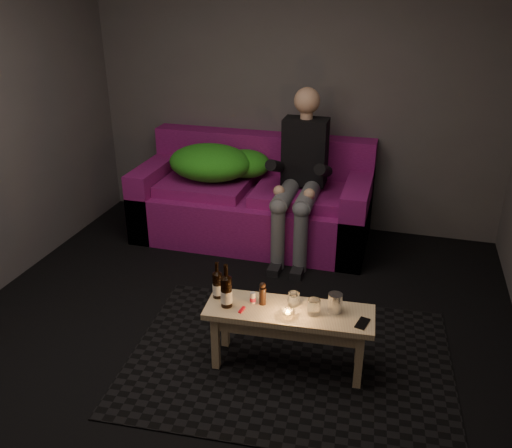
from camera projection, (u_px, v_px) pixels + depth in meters
The scene contains 17 objects.
floor at pixel (222, 349), 3.71m from camera, with size 4.50×4.50×0.00m, color black.
room at pixel (239, 95), 3.45m from camera, with size 4.50×4.50×4.50m.
rug at pixel (289, 360), 3.60m from camera, with size 2.11×1.53×0.01m, color black.
sofa at pixel (254, 202), 5.24m from camera, with size 2.19×0.99×0.94m.
green_blanket at pixel (217, 163), 5.17m from camera, with size 0.97×0.66×0.33m.
person at pixel (301, 171), 4.79m from camera, with size 0.39×0.91×1.46m.
coffee_table at pixel (289, 320), 3.41m from camera, with size 1.08×0.41×0.43m.
beer_bottle_a at pixel (217, 285), 3.48m from camera, with size 0.06×0.06×0.25m.
beer_bottle_b at pixel (226, 291), 3.38m from camera, with size 0.07×0.07×0.29m.
salt_shaker at pixel (253, 298), 3.44m from camera, with size 0.04×0.04×0.07m, color silver.
pepper_mill at pixel (263, 296), 3.42m from camera, with size 0.04×0.04×0.12m, color black.
tumbler_back at pixel (294, 299), 3.41m from camera, with size 0.07×0.07×0.09m, color white.
tealight at pixel (288, 314), 3.30m from camera, with size 0.06×0.06×0.05m.
tumbler_front at pixel (314, 307), 3.32m from camera, with size 0.08×0.08×0.10m, color white.
steel_cup at pixel (335, 303), 3.34m from camera, with size 0.09×0.09×0.12m, color silver.
smartphone at pixel (362, 323), 3.24m from camera, with size 0.06×0.12×0.01m, color black.
red_lighter at pixel (242, 310), 3.37m from camera, with size 0.02×0.07×0.01m, color red.
Camera 1 is at (1.04, -2.85, 2.32)m, focal length 38.00 mm.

